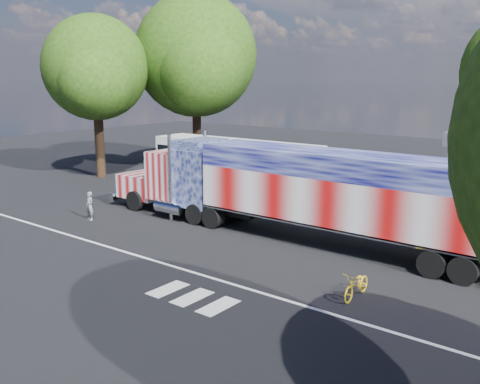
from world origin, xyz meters
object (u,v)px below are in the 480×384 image
Objects in this scene: semi_truck at (291,188)px; tree_nw_a at (197,56)px; tree_w_a at (96,68)px; bicycle at (357,285)px; woman at (90,206)px; coach_bus at (235,166)px.

tree_nw_a is at bearing 145.11° from semi_truck.
semi_truck is 1.79× the size of tree_w_a.
bicycle is 28.21m from tree_w_a.
woman is 0.84× the size of bicycle.
coach_bus is 6.62× the size of bicycle.
coach_bus is 10.17m from woman.
semi_truck is 10.04m from coach_bus.
woman is 0.11× the size of tree_nw_a.
tree_w_a reaches higher than woman.
woman is 0.13× the size of tree_w_a.
coach_bus is 7.87× the size of woman.
tree_nw_a is at bearing 142.59° from bicycle.
semi_truck is at bearing -34.89° from tree_nw_a.
coach_bus reaches higher than bicycle.
semi_truck is 21.09m from tree_nw_a.
tree_nw_a is at bearing 121.01° from woman.
bicycle is 28.75m from tree_nw_a.
tree_w_a is at bearing 148.51° from woman.
tree_nw_a is 8.01m from tree_w_a.
tree_w_a is (-19.85, 4.28, 5.76)m from semi_truck.
tree_nw_a is at bearing 64.14° from tree_w_a.
woman is 14.74m from tree_w_a.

